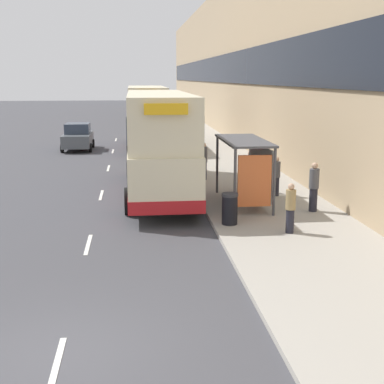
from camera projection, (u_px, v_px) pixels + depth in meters
ground_plane at (59, 355)px, 9.71m from camera, size 220.00×220.00×0.00m
pavement at (190, 133)px, 47.80m from camera, size 5.00×93.00×0.14m
terrace_facade at (236, 62)px, 46.92m from camera, size 3.10×93.00×12.54m
lane_mark_0 at (56, 365)px, 9.33m from camera, size 0.12×2.00×0.01m
lane_mark_1 at (88, 244)px, 16.08m from camera, size 0.12×2.00×0.01m
lane_mark_2 at (101, 195)px, 22.83m from camera, size 0.12×2.00×0.01m
lane_mark_3 at (108, 168)px, 29.58m from camera, size 0.12×2.00×0.01m
lane_mark_4 at (113, 151)px, 36.33m from camera, size 0.12×2.00×0.01m
lane_mark_5 at (116, 140)px, 43.08m from camera, size 0.12×2.00×0.01m
bus_shelter at (250, 160)px, 20.13m from camera, size 1.60×4.20×2.48m
double_decker_bus_near at (158, 141)px, 22.69m from camera, size 2.85×11.30×4.30m
double_decker_bus_ahead at (147, 116)px, 37.55m from camera, size 2.85×10.41×4.30m
car_0 at (143, 108)px, 73.63m from camera, size 1.93×4.35×1.71m
car_1 at (78, 137)px, 36.89m from camera, size 2.05×4.03×1.83m
pedestrian_at_shelter at (250, 171)px, 22.74m from camera, size 0.35×0.35×1.77m
pedestrian_1 at (314, 186)px, 19.35m from camera, size 0.36×0.36×1.80m
pedestrian_2 at (204, 161)px, 25.37m from camera, size 0.35×0.35×1.78m
pedestrian_3 at (290, 208)px, 16.66m from camera, size 0.31×0.31×1.59m
pedestrian_4 at (276, 176)px, 21.95m from camera, size 0.32×0.32×1.62m
litter_bin at (230, 209)px, 17.71m from camera, size 0.55×0.55×1.05m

